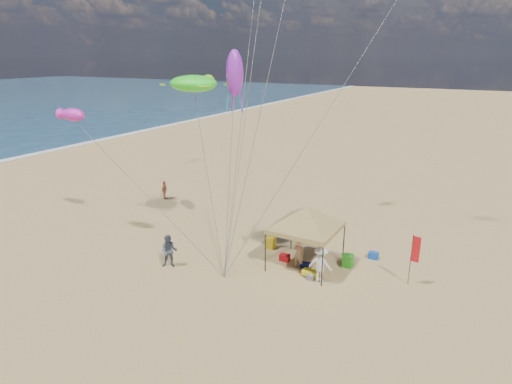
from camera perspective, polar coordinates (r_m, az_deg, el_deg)
ground at (r=22.20m, az=-3.76°, el=-11.99°), size 280.00×280.00×0.00m
canopy_tent at (r=22.76m, az=6.68°, el=-2.20°), size 6.40×6.40×3.95m
feather_flag at (r=22.68m, az=20.05°, el=-7.37°), size 0.40×0.08×2.65m
cooler_red at (r=24.44m, az=3.78°, el=-8.56°), size 0.54×0.38×0.38m
cooler_blue at (r=25.48m, az=15.12°, el=-8.03°), size 0.54×0.38×0.38m
bag_navy at (r=23.78m, az=6.49°, el=-9.44°), size 0.69×0.54×0.36m
bag_orange at (r=27.57m, az=5.22°, el=-5.46°), size 0.54×0.69×0.36m
chair_green at (r=24.20m, az=11.93°, el=-8.78°), size 0.50×0.50×0.70m
chair_yellow at (r=25.84m, az=1.93°, el=-6.62°), size 0.50×0.50×0.70m
crate_grey at (r=22.67m, az=7.13°, el=-11.02°), size 0.34×0.30×0.28m
beach_cart at (r=22.96m, az=7.23°, el=-10.46°), size 0.90×0.50×0.24m
person_near_a at (r=23.50m, az=5.61°, el=-8.04°), size 0.61×0.41×1.62m
person_near_b at (r=23.90m, az=-11.29°, el=-7.61°), size 1.10×1.02×1.82m
person_near_c at (r=22.21m, az=8.46°, el=-9.33°), size 1.27×0.76×1.92m
person_far_a at (r=34.98m, az=-11.89°, el=0.27°), size 0.61×0.94×1.48m
turtle_kite at (r=24.24m, az=-8.20°, el=13.86°), size 3.33×3.03×0.91m
fish_kite at (r=28.55m, az=-22.82°, el=9.31°), size 1.94×1.34×0.78m
squid_kite at (r=23.46m, az=-2.80°, el=15.29°), size 0.96×0.96×2.39m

